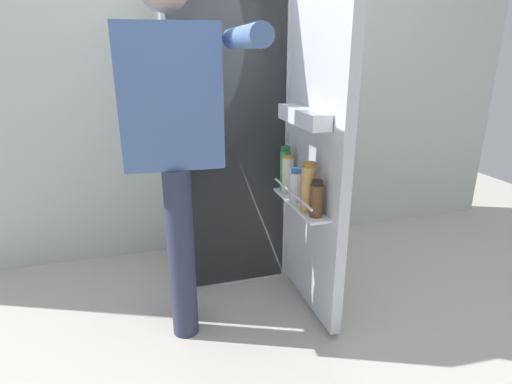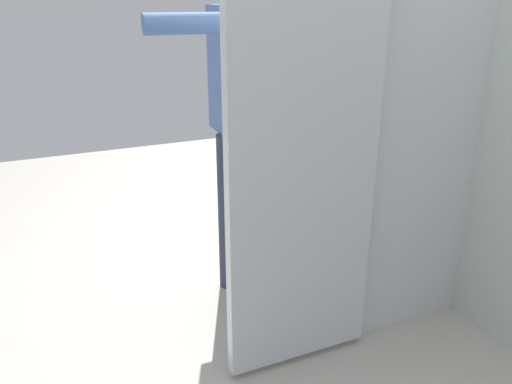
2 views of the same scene
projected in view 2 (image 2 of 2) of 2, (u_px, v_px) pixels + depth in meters
name	position (u px, v px, depth m)	size (l,w,h in m)	color
ground_plane	(273.00, 312.00, 2.45)	(6.26, 6.26, 0.00)	#B7B2A8
kitchen_wall	(447.00, 35.00, 2.33)	(4.40, 0.10, 2.51)	beige
refrigerator	(373.00, 135.00, 2.31)	(0.68, 1.17, 1.67)	silver
person	(244.00, 100.00, 2.36)	(0.52, 0.74, 1.63)	#2D334C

